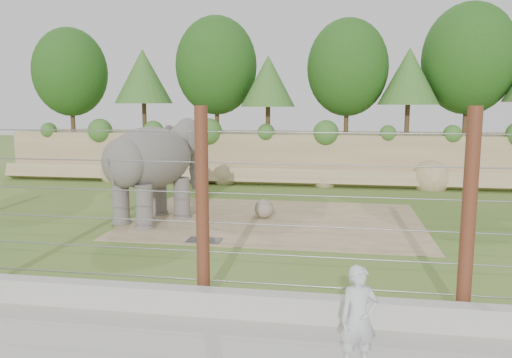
% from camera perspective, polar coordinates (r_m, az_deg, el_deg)
% --- Properties ---
extents(ground, '(90.00, 90.00, 0.00)m').
position_cam_1_polar(ground, '(14.68, -1.29, -7.34)').
color(ground, '#446B22').
rests_on(ground, ground).
extents(back_embankment, '(30.00, 5.52, 8.77)m').
position_cam_1_polar(back_embankment, '(26.63, 5.07, 8.42)').
color(back_embankment, '#9C7F5B').
rests_on(back_embankment, ground).
extents(dirt_patch, '(10.00, 7.00, 0.02)m').
position_cam_1_polar(dirt_patch, '(17.47, 2.16, -4.72)').
color(dirt_patch, '#927656').
rests_on(dirt_patch, ground).
extents(drain_grate, '(1.00, 0.60, 0.03)m').
position_cam_1_polar(drain_grate, '(14.94, -5.94, -6.97)').
color(drain_grate, '#262628').
rests_on(drain_grate, dirt_patch).
extents(elephant, '(3.37, 4.59, 3.42)m').
position_cam_1_polar(elephant, '(17.44, -11.88, 0.75)').
color(elephant, '#595650').
rests_on(elephant, ground).
extents(stone_ball, '(0.68, 0.68, 0.68)m').
position_cam_1_polar(stone_ball, '(17.67, 0.93, -3.40)').
color(stone_ball, gray).
rests_on(stone_ball, dirt_patch).
extents(retaining_wall, '(26.00, 0.35, 0.50)m').
position_cam_1_polar(retaining_wall, '(10.00, -6.77, -13.70)').
color(retaining_wall, '#B6B5AA').
rests_on(retaining_wall, ground).
extents(barrier_fence, '(20.26, 0.26, 4.00)m').
position_cam_1_polar(barrier_fence, '(9.94, -6.15, -3.25)').
color(barrier_fence, '#54291B').
rests_on(barrier_fence, ground).
extents(zookeeper, '(0.69, 0.56, 1.63)m').
position_cam_1_polar(zookeeper, '(7.95, 11.66, -15.38)').
color(zookeeper, silver).
rests_on(zookeeper, walkway).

